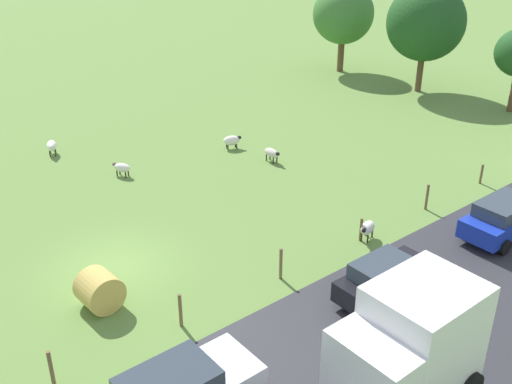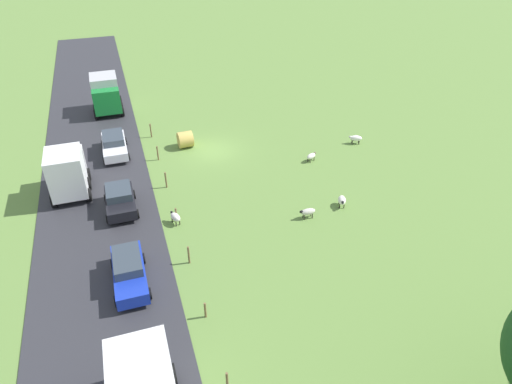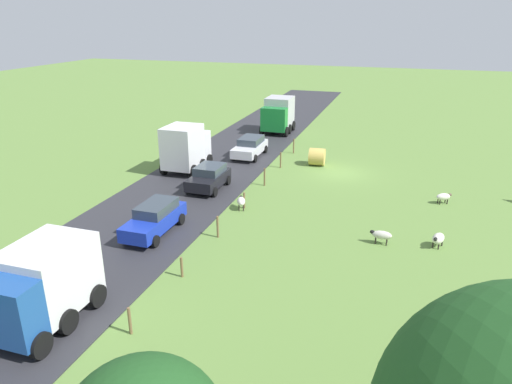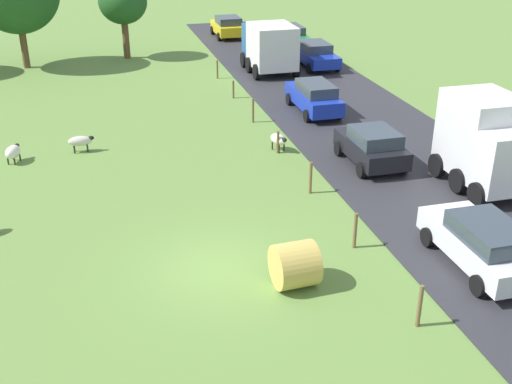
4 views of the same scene
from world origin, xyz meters
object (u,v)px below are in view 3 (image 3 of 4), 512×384
at_px(car_1, 250,147).
at_px(car_4, 209,177).
at_px(truck_0, 40,285).
at_px(hay_bale_0, 317,157).
at_px(truck_1, 278,115).
at_px(car_2, 155,218).
at_px(sheep_0, 381,235).
at_px(sheep_2, 444,197).
at_px(sheep_4, 241,201).
at_px(sheep_1, 438,238).
at_px(truck_2, 185,147).

xyz_separation_m(car_1, car_4, (0.15, 8.48, 0.00)).
bearing_deg(truck_0, hay_bale_0, -104.40).
xyz_separation_m(truck_1, car_2, (0.15, 25.00, -0.97)).
distance_m(hay_bale_0, car_4, 9.94).
distance_m(sheep_0, truck_0, 16.43).
bearing_deg(sheep_2, sheep_4, 22.15).
height_order(sheep_4, car_4, car_4).
relative_size(sheep_1, car_4, 0.29).
height_order(hay_bale_0, truck_1, truck_1).
height_order(sheep_4, truck_0, truck_0).
relative_size(sheep_2, truck_0, 0.24).
relative_size(sheep_2, car_4, 0.28).
bearing_deg(truck_1, sheep_4, 99.01).
relative_size(sheep_1, hay_bale_0, 0.79).
relative_size(sheep_4, car_1, 0.24).
bearing_deg(truck_1, hay_bale_0, 121.37).
distance_m(sheep_0, car_2, 12.27).
bearing_deg(sheep_0, truck_1, -62.22).
xyz_separation_m(sheep_2, sheep_4, (12.02, 4.89, 0.07)).
relative_size(sheep_1, truck_2, 0.27).
bearing_deg(sheep_4, truck_0, 75.54).
bearing_deg(sheep_1, truck_2, -22.68).
distance_m(truck_0, truck_2, 19.44).
relative_size(car_2, car_4, 1.19).
bearing_deg(sheep_1, car_4, -16.33).
bearing_deg(truck_0, truck_2, -80.61).
xyz_separation_m(hay_bale_0, car_4, (6.03, 7.90, 0.20)).
relative_size(sheep_0, sheep_2, 1.08).
bearing_deg(sheep_2, truck_0, 49.62).
bearing_deg(car_4, truck_0, 89.64).
xyz_separation_m(sheep_1, hay_bale_0, (8.76, -12.24, 0.20)).
distance_m(sheep_0, sheep_1, 2.89).
bearing_deg(sheep_4, truck_1, -80.99).
relative_size(truck_0, car_1, 0.99).
height_order(sheep_1, truck_2, truck_2).
bearing_deg(sheep_1, car_2, 11.59).
bearing_deg(car_1, sheep_0, 131.47).
bearing_deg(truck_2, truck_0, 99.39).
height_order(car_1, car_4, car_4).
distance_m(truck_1, truck_2, 14.79).
height_order(truck_2, car_2, truck_2).
distance_m(hay_bale_0, car_1, 5.91).
height_order(sheep_1, hay_bale_0, hay_bale_0).
bearing_deg(hay_bale_0, truck_0, 75.60).
distance_m(sheep_2, car_1, 16.45).
distance_m(sheep_2, hay_bale_0, 10.93).
bearing_deg(sheep_0, sheep_2, -115.67).
height_order(sheep_4, truck_1, truck_1).
bearing_deg(truck_0, sheep_4, -104.46).
distance_m(sheep_1, truck_1, 26.45).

